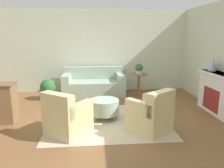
{
  "coord_description": "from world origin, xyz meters",
  "views": [
    {
      "loc": [
        -0.33,
        -4.68,
        1.91
      ],
      "look_at": [
        0.15,
        0.55,
        0.75
      ],
      "focal_mm": 35.0,
      "sensor_mm": 36.0,
      "label": 1
    }
  ],
  "objects_px": {
    "armchair_left": "(67,117)",
    "armchair_right": "(151,115)",
    "potted_plant_on_side_table": "(139,68)",
    "potted_plant_floor": "(48,88)",
    "ottoman_table": "(104,107)",
    "couch": "(94,85)",
    "side_table": "(139,81)",
    "vase_mantel_near": "(212,66)"
  },
  "relations": [
    {
      "from": "armchair_left",
      "to": "armchair_right",
      "type": "xyz_separation_m",
      "value": [
        1.69,
        0.0,
        0.0
      ]
    },
    {
      "from": "potted_plant_on_side_table",
      "to": "potted_plant_floor",
      "type": "height_order",
      "value": "potted_plant_on_side_table"
    },
    {
      "from": "ottoman_table",
      "to": "potted_plant_floor",
      "type": "bearing_deg",
      "value": 132.22
    },
    {
      "from": "armchair_left",
      "to": "ottoman_table",
      "type": "distance_m",
      "value": 1.1
    },
    {
      "from": "couch",
      "to": "side_table",
      "type": "relative_size",
      "value": 2.8
    },
    {
      "from": "armchair_left",
      "to": "potted_plant_on_side_table",
      "type": "height_order",
      "value": "potted_plant_on_side_table"
    },
    {
      "from": "ottoman_table",
      "to": "potted_plant_on_side_table",
      "type": "xyz_separation_m",
      "value": [
        1.23,
        1.99,
        0.59
      ]
    },
    {
      "from": "side_table",
      "to": "potted_plant_on_side_table",
      "type": "distance_m",
      "value": 0.4
    },
    {
      "from": "potted_plant_floor",
      "to": "vase_mantel_near",
      "type": "bearing_deg",
      "value": -16.09
    },
    {
      "from": "armchair_right",
      "to": "ottoman_table",
      "type": "relative_size",
      "value": 1.47
    },
    {
      "from": "vase_mantel_near",
      "to": "potted_plant_floor",
      "type": "xyz_separation_m",
      "value": [
        -4.45,
        1.28,
        -0.79
      ]
    },
    {
      "from": "ottoman_table",
      "to": "potted_plant_floor",
      "type": "xyz_separation_m",
      "value": [
        -1.61,
        1.78,
        0.06
      ]
    },
    {
      "from": "potted_plant_on_side_table",
      "to": "potted_plant_floor",
      "type": "distance_m",
      "value": 2.9
    },
    {
      "from": "couch",
      "to": "potted_plant_on_side_table",
      "type": "xyz_separation_m",
      "value": [
        1.46,
        -0.22,
        0.56
      ]
    },
    {
      "from": "armchair_right",
      "to": "potted_plant_floor",
      "type": "distance_m",
      "value": 3.58
    },
    {
      "from": "couch",
      "to": "armchair_right",
      "type": "distance_m",
      "value": 3.18
    },
    {
      "from": "couch",
      "to": "armchair_left",
      "type": "bearing_deg",
      "value": -100.68
    },
    {
      "from": "armchair_right",
      "to": "potted_plant_floor",
      "type": "xyz_separation_m",
      "value": [
        -2.52,
        2.54,
        0.0
      ]
    },
    {
      "from": "armchair_left",
      "to": "side_table",
      "type": "distance_m",
      "value": 3.41
    },
    {
      "from": "potted_plant_on_side_table",
      "to": "potted_plant_floor",
      "type": "bearing_deg",
      "value": -175.83
    },
    {
      "from": "vase_mantel_near",
      "to": "potted_plant_floor",
      "type": "height_order",
      "value": "vase_mantel_near"
    },
    {
      "from": "armchair_left",
      "to": "armchair_right",
      "type": "distance_m",
      "value": 1.69
    },
    {
      "from": "armchair_left",
      "to": "side_table",
      "type": "bearing_deg",
      "value": 53.77
    },
    {
      "from": "potted_plant_on_side_table",
      "to": "ottoman_table",
      "type": "bearing_deg",
      "value": -121.79
    },
    {
      "from": "vase_mantel_near",
      "to": "armchair_left",
      "type": "bearing_deg",
      "value": -160.78
    },
    {
      "from": "armchair_left",
      "to": "armchair_right",
      "type": "height_order",
      "value": "same"
    },
    {
      "from": "ottoman_table",
      "to": "vase_mantel_near",
      "type": "height_order",
      "value": "vase_mantel_near"
    },
    {
      "from": "couch",
      "to": "armchair_left",
      "type": "height_order",
      "value": "couch"
    },
    {
      "from": "couch",
      "to": "armchair_right",
      "type": "bearing_deg",
      "value": -69.1
    },
    {
      "from": "armchair_right",
      "to": "ottoman_table",
      "type": "bearing_deg",
      "value": 139.98
    },
    {
      "from": "vase_mantel_near",
      "to": "side_table",
      "type": "bearing_deg",
      "value": 137.06
    },
    {
      "from": "vase_mantel_near",
      "to": "potted_plant_floor",
      "type": "relative_size",
      "value": 0.49
    },
    {
      "from": "ottoman_table",
      "to": "potted_plant_floor",
      "type": "distance_m",
      "value": 2.4
    },
    {
      "from": "couch",
      "to": "potted_plant_on_side_table",
      "type": "bearing_deg",
      "value": -8.56
    },
    {
      "from": "armchair_right",
      "to": "vase_mantel_near",
      "type": "bearing_deg",
      "value": 33.26
    },
    {
      "from": "couch",
      "to": "side_table",
      "type": "distance_m",
      "value": 1.48
    },
    {
      "from": "ottoman_table",
      "to": "vase_mantel_near",
      "type": "xyz_separation_m",
      "value": [
        2.83,
        0.5,
        0.84
      ]
    },
    {
      "from": "side_table",
      "to": "vase_mantel_near",
      "type": "bearing_deg",
      "value": -42.94
    },
    {
      "from": "armchair_left",
      "to": "potted_plant_floor",
      "type": "xyz_separation_m",
      "value": [
        -0.83,
        2.54,
        0.0
      ]
    },
    {
      "from": "vase_mantel_near",
      "to": "ottoman_table",
      "type": "bearing_deg",
      "value": -170.05
    },
    {
      "from": "armchair_left",
      "to": "ottoman_table",
      "type": "height_order",
      "value": "armchair_left"
    },
    {
      "from": "couch",
      "to": "potted_plant_floor",
      "type": "distance_m",
      "value": 1.45
    }
  ]
}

